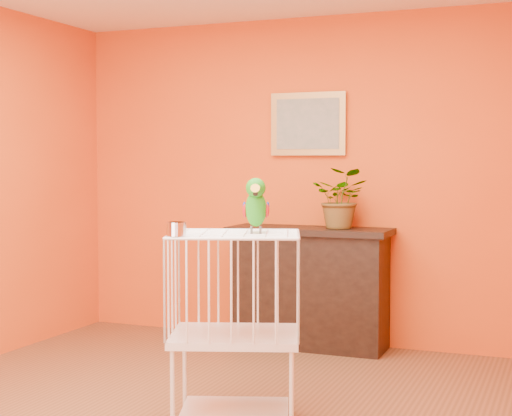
% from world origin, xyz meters
% --- Properties ---
extents(room_shell, '(4.50, 4.50, 4.50)m').
position_xyz_m(room_shell, '(0.00, 0.00, 1.58)').
color(room_shell, '#E35315').
rests_on(room_shell, ground).
extents(console_cabinet, '(1.26, 0.45, 0.94)m').
position_xyz_m(console_cabinet, '(0.08, 2.03, 0.47)').
color(console_cabinet, black).
rests_on(console_cabinet, ground).
extents(potted_plant, '(0.42, 0.47, 0.36)m').
position_xyz_m(potted_plant, '(0.33, 2.03, 1.12)').
color(potted_plant, '#26722D').
rests_on(potted_plant, console_cabinet).
extents(framed_picture, '(0.62, 0.04, 0.50)m').
position_xyz_m(framed_picture, '(0.00, 2.22, 1.75)').
color(framed_picture, '#B98842').
rests_on(framed_picture, room_shell).
extents(birdcage, '(0.82, 0.73, 1.06)m').
position_xyz_m(birdcage, '(0.27, 0.13, 0.55)').
color(birdcage, white).
rests_on(birdcage, ground).
extents(feed_cup, '(0.10, 0.10, 0.07)m').
position_xyz_m(feed_cup, '(0.08, -0.18, 1.10)').
color(feed_cup, silver).
rests_on(feed_cup, birdcage).
extents(parrot, '(0.17, 0.27, 0.30)m').
position_xyz_m(parrot, '(0.38, 0.17, 1.21)').
color(parrot, '#59544C').
rests_on(parrot, birdcage).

